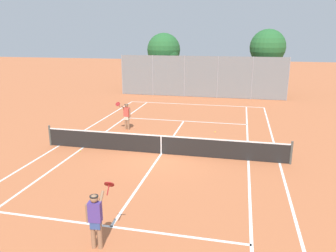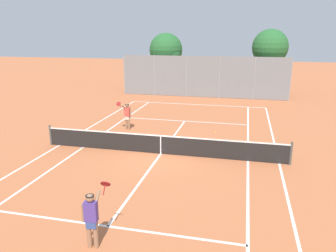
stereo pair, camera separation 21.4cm
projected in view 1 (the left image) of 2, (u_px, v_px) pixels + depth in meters
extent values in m
plane|color=#BC663D|center=(161.00, 154.00, 15.90)|extent=(120.00, 120.00, 0.00)
cube|color=white|center=(195.00, 104.00, 27.08)|extent=(11.00, 0.10, 0.01)
cube|color=white|center=(59.00, 146.00, 17.05)|extent=(0.10, 23.80, 0.01)
cube|color=white|center=(280.00, 163.00, 14.75)|extent=(0.10, 23.80, 0.01)
cube|color=white|center=(83.00, 148.00, 16.76)|extent=(0.10, 23.80, 0.01)
cube|color=white|center=(248.00, 161.00, 15.04)|extent=(0.10, 23.80, 0.01)
cube|color=white|center=(111.00, 227.00, 9.89)|extent=(8.26, 0.10, 0.01)
cube|color=white|center=(184.00, 121.00, 21.91)|extent=(8.26, 0.10, 0.01)
cube|color=white|center=(161.00, 154.00, 15.90)|extent=(0.10, 12.80, 0.01)
cylinder|color=#474C47|center=(50.00, 135.00, 17.00)|extent=(0.10, 0.10, 1.07)
cylinder|color=#474C47|center=(291.00, 153.00, 14.51)|extent=(0.10, 0.10, 1.07)
cube|color=black|center=(161.00, 145.00, 15.77)|extent=(11.90, 0.02, 0.89)
cube|color=white|center=(161.00, 136.00, 15.65)|extent=(11.90, 0.03, 0.06)
cube|color=white|center=(161.00, 145.00, 15.78)|extent=(0.05, 0.03, 0.89)
cylinder|color=#936B4C|center=(93.00, 234.00, 8.81)|extent=(0.13, 0.13, 0.82)
cylinder|color=#936B4C|center=(100.00, 235.00, 8.79)|extent=(0.13, 0.13, 0.82)
cube|color=#334C8C|center=(96.00, 224.00, 8.71)|extent=(0.30, 0.21, 0.24)
cube|color=#4C388C|center=(95.00, 212.00, 8.61)|extent=(0.36, 0.23, 0.56)
sphere|color=#936B4C|center=(94.00, 198.00, 8.51)|extent=(0.22, 0.22, 0.22)
cylinder|color=black|center=(94.00, 196.00, 8.49)|extent=(0.23, 0.23, 0.02)
cylinder|color=#936B4C|center=(87.00, 213.00, 8.66)|extent=(0.08, 0.08, 0.52)
cylinder|color=#936B4C|center=(101.00, 200.00, 8.66)|extent=(0.13, 0.46, 0.35)
cylinder|color=maroon|center=(108.00, 190.00, 8.85)|extent=(0.06, 0.25, 0.22)
cylinder|color=maroon|center=(109.00, 184.00, 8.93)|extent=(0.30, 0.22, 0.23)
cylinder|color=#936B4C|center=(128.00, 123.00, 19.84)|extent=(0.13, 0.13, 0.82)
cylinder|color=#936B4C|center=(126.00, 123.00, 19.92)|extent=(0.13, 0.13, 0.82)
cube|color=beige|center=(127.00, 118.00, 19.79)|extent=(0.31, 0.24, 0.24)
cube|color=#D84C3F|center=(127.00, 112.00, 19.69)|extent=(0.37, 0.27, 0.56)
sphere|color=#936B4C|center=(126.00, 106.00, 19.59)|extent=(0.22, 0.22, 0.22)
cylinder|color=black|center=(126.00, 104.00, 19.57)|extent=(0.23, 0.23, 0.02)
cylinder|color=#936B4C|center=(130.00, 113.00, 19.62)|extent=(0.08, 0.08, 0.52)
cylinder|color=#936B4C|center=(123.00, 107.00, 19.54)|extent=(0.17, 0.46, 0.35)
cylinder|color=maroon|center=(119.00, 105.00, 19.33)|extent=(0.08, 0.25, 0.22)
cylinder|color=maroon|center=(118.00, 104.00, 19.19)|extent=(0.32, 0.25, 0.23)
sphere|color=#D1DB33|center=(80.00, 151.00, 16.22)|extent=(0.07, 0.07, 0.07)
sphere|color=#D1DB33|center=(215.00, 132.00, 19.39)|extent=(0.07, 0.07, 0.07)
cylinder|color=gray|center=(122.00, 75.00, 31.36)|extent=(0.08, 0.08, 3.75)
cylinder|color=gray|center=(153.00, 75.00, 30.73)|extent=(0.08, 0.08, 3.75)
cylinder|color=gray|center=(184.00, 76.00, 30.10)|extent=(0.08, 0.08, 3.75)
cylinder|color=gray|center=(218.00, 77.00, 29.46)|extent=(0.08, 0.08, 3.75)
cylinder|color=gray|center=(252.00, 78.00, 28.83)|extent=(0.08, 0.08, 3.75)
cylinder|color=gray|center=(288.00, 79.00, 28.20)|extent=(0.08, 0.08, 3.75)
cube|color=slate|center=(201.00, 77.00, 29.78)|extent=(15.14, 0.02, 3.71)
cylinder|color=brown|center=(164.00, 77.00, 32.98)|extent=(0.31, 0.31, 2.99)
sphere|color=#26602D|center=(164.00, 50.00, 32.27)|extent=(3.25, 3.25, 3.25)
sphere|color=#26602D|center=(168.00, 54.00, 31.95)|extent=(1.99, 1.99, 1.99)
cylinder|color=brown|center=(265.00, 78.00, 30.72)|extent=(0.30, 0.30, 3.33)
sphere|color=#26602D|center=(268.00, 47.00, 29.96)|extent=(3.24, 3.24, 3.24)
sphere|color=#26602D|center=(270.00, 52.00, 29.77)|extent=(2.28, 2.28, 2.28)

